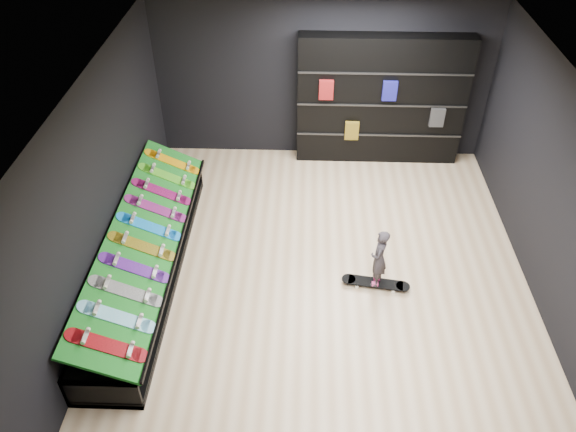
{
  "coord_description": "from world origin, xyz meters",
  "views": [
    {
      "loc": [
        -0.28,
        -5.87,
        5.89
      ],
      "look_at": [
        -0.5,
        0.2,
        1.0
      ],
      "focal_mm": 35.0,
      "sensor_mm": 36.0,
      "label": 1
    }
  ],
  "objects_px": {
    "back_shelving": "(381,101)",
    "child": "(378,268)",
    "floor_skateboard": "(375,284)",
    "display_rack": "(147,261)"
  },
  "relations": [
    {
      "from": "display_rack",
      "to": "child",
      "type": "distance_m",
      "value": 3.33
    },
    {
      "from": "display_rack",
      "to": "child",
      "type": "bearing_deg",
      "value": -2.41
    },
    {
      "from": "display_rack",
      "to": "back_shelving",
      "type": "bearing_deg",
      "value": 42.61
    },
    {
      "from": "back_shelving",
      "to": "child",
      "type": "bearing_deg",
      "value": -94.66
    },
    {
      "from": "back_shelving",
      "to": "child",
      "type": "relative_size",
      "value": 5.35
    },
    {
      "from": "floor_skateboard",
      "to": "child",
      "type": "bearing_deg",
      "value": 0.0
    },
    {
      "from": "child",
      "to": "display_rack",
      "type": "bearing_deg",
      "value": -76.0
    },
    {
      "from": "back_shelving",
      "to": "floor_skateboard",
      "type": "distance_m",
      "value": 3.66
    },
    {
      "from": "floor_skateboard",
      "to": "child",
      "type": "xyz_separation_m",
      "value": [
        0.0,
        0.0,
        0.32
      ]
    },
    {
      "from": "display_rack",
      "to": "floor_skateboard",
      "type": "xyz_separation_m",
      "value": [
        3.33,
        -0.14,
        -0.2
      ]
    }
  ]
}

